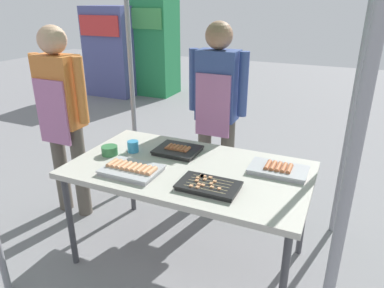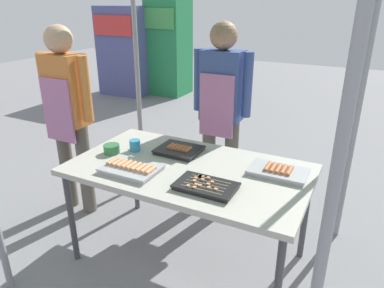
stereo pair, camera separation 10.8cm
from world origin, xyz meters
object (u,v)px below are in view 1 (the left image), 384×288
tray_grilled_sausages (178,150)px  customer_nearby (62,109)px  tray_pork_links (278,169)px  drink_cup_near_edge (133,146)px  neighbor_stall_left (156,47)px  condiment_bowl (110,150)px  tray_meat_skewers (208,186)px  tray_spring_rolls (132,169)px  vendor_woman (217,103)px  stall_table (189,174)px  neighbor_stall_right (115,51)px

tray_grilled_sausages → customer_nearby: bearing=-178.2°
tray_pork_links → drink_cup_near_edge: (-1.05, -0.10, 0.02)m
drink_cup_near_edge → neighbor_stall_left: (-2.16, 4.20, 0.13)m
condiment_bowl → drink_cup_near_edge: (0.13, 0.11, 0.01)m
tray_meat_skewers → customer_nearby: customer_nearby is taller
tray_spring_rolls → neighbor_stall_left: size_ratio=0.20×
tray_meat_skewers → vendor_woman: (-0.33, 1.03, 0.21)m
stall_table → neighbor_stall_right: 5.23m
condiment_bowl → customer_nearby: (-0.60, 0.20, 0.18)m
stall_table → neighbor_stall_right: size_ratio=0.95×
tray_spring_rolls → neighbor_stall_right: size_ratio=0.22×
tray_meat_skewers → tray_pork_links: tray_pork_links is taller
tray_grilled_sausages → tray_pork_links: (0.74, -0.02, 0.00)m
tray_grilled_sausages → drink_cup_near_edge: (-0.31, -0.12, 0.02)m
tray_meat_skewers → neighbor_stall_right: (-3.64, 4.17, 0.07)m
tray_grilled_sausages → tray_meat_skewers: (0.40, -0.41, -0.00)m
tray_pork_links → neighbor_stall_left: size_ratio=0.20×
tray_grilled_sausages → condiment_bowl: 0.49m
tray_spring_rolls → condiment_bowl: size_ratio=3.20×
stall_table → vendor_woman: vendor_woman is taller
tray_spring_rolls → neighbor_stall_right: bearing=126.6°
vendor_woman → condiment_bowl: bearing=59.7°
tray_pork_links → condiment_bowl: 1.19m
tray_meat_skewers → customer_nearby: 1.50m
tray_spring_rolls → customer_nearby: size_ratio=0.23×
customer_nearby → neighbor_stall_left: size_ratio=0.89×
tray_meat_skewers → tray_spring_rolls: (-0.54, -0.01, 0.00)m
tray_pork_links → neighbor_stall_left: bearing=128.0°
tray_grilled_sausages → tray_meat_skewers: 0.57m
tray_spring_rolls → drink_cup_near_edge: (-0.18, 0.29, 0.02)m
tray_meat_skewers → condiment_bowl: bearing=168.5°
tray_pork_links → neighbor_stall_right: bearing=136.4°
tray_pork_links → tray_spring_rolls: size_ratio=1.00×
neighbor_stall_left → vendor_woman: bearing=-53.7°
stall_table → tray_grilled_sausages: bearing=133.1°
tray_meat_skewers → tray_spring_rolls: bearing=-179.1°
vendor_woman → tray_spring_rolls: bearing=79.1°
tray_meat_skewers → tray_pork_links: (0.34, 0.39, 0.00)m
tray_grilled_sausages → neighbor_stall_right: 4.97m
tray_spring_rolls → condiment_bowl: (-0.30, 0.18, 0.01)m
stall_table → tray_meat_skewers: (0.23, -0.21, 0.07)m
condiment_bowl → drink_cup_near_edge: bearing=42.5°
customer_nearby → tray_grilled_sausages: bearing=1.8°
neighbor_stall_right → tray_pork_links: bearing=-43.6°
tray_meat_skewers → tray_grilled_sausages: bearing=134.9°
tray_spring_rolls → neighbor_stall_left: (-2.34, 4.50, 0.15)m
vendor_woman → tray_meat_skewers: bearing=108.0°
vendor_woman → neighbor_stall_right: size_ratio=0.98×
tray_grilled_sausages → vendor_woman: size_ratio=0.19×
drink_cup_near_edge → condiment_bowl: bearing=-137.5°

